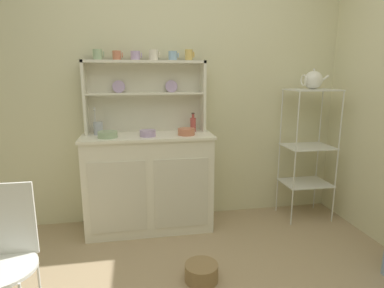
% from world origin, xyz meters
% --- Properties ---
extents(wall_back, '(3.84, 0.05, 2.50)m').
position_xyz_m(wall_back, '(0.00, 1.62, 1.25)').
color(wall_back, beige).
rests_on(wall_back, ground).
extents(hutch_cabinet, '(1.14, 0.45, 0.88)m').
position_xyz_m(hutch_cabinet, '(-0.28, 1.37, 0.45)').
color(hutch_cabinet, silver).
rests_on(hutch_cabinet, ground).
extents(hutch_shelf_unit, '(1.06, 0.18, 0.63)m').
position_xyz_m(hutch_shelf_unit, '(-0.28, 1.53, 1.25)').
color(hutch_shelf_unit, silver).
rests_on(hutch_shelf_unit, hutch_cabinet).
extents(bakers_rack, '(0.44, 0.35, 1.26)m').
position_xyz_m(bakers_rack, '(1.24, 1.34, 0.78)').
color(bakers_rack, silver).
rests_on(bakers_rack, ground).
extents(wire_chair, '(0.36, 0.36, 0.85)m').
position_xyz_m(wire_chair, '(-1.08, 0.20, 0.52)').
color(wire_chair, white).
rests_on(wire_chair, ground).
extents(floor_basket, '(0.23, 0.23, 0.12)m').
position_xyz_m(floor_basket, '(0.02, 0.51, 0.06)').
color(floor_basket, '#93754C').
rests_on(floor_basket, ground).
extents(cup_sage_0, '(0.09, 0.08, 0.09)m').
position_xyz_m(cup_sage_0, '(-0.67, 1.49, 1.55)').
color(cup_sage_0, '#9EB78E').
rests_on(cup_sage_0, hutch_shelf_unit).
extents(cup_terracotta_1, '(0.09, 0.07, 0.08)m').
position_xyz_m(cup_terracotta_1, '(-0.52, 1.49, 1.55)').
color(cup_terracotta_1, '#C67556').
rests_on(cup_terracotta_1, hutch_shelf_unit).
extents(cup_lilac_2, '(0.10, 0.08, 0.08)m').
position_xyz_m(cup_lilac_2, '(-0.36, 1.49, 1.55)').
color(cup_lilac_2, '#B79ECC').
rests_on(cup_lilac_2, hutch_shelf_unit).
extents(cup_cream_3, '(0.10, 0.08, 0.09)m').
position_xyz_m(cup_cream_3, '(-0.20, 1.49, 1.55)').
color(cup_cream_3, silver).
rests_on(cup_cream_3, hutch_shelf_unit).
extents(cup_sky_4, '(0.09, 0.08, 0.08)m').
position_xyz_m(cup_sky_4, '(-0.04, 1.49, 1.55)').
color(cup_sky_4, '#8EB2D1').
rests_on(cup_sky_4, hutch_shelf_unit).
extents(cup_gold_5, '(0.08, 0.07, 0.09)m').
position_xyz_m(cup_gold_5, '(0.11, 1.49, 1.56)').
color(cup_gold_5, '#DBB760').
rests_on(cup_gold_5, hutch_shelf_unit).
extents(bowl_mixing_large, '(0.16, 0.16, 0.05)m').
position_xyz_m(bowl_mixing_large, '(-0.61, 1.29, 0.90)').
color(bowl_mixing_large, '#9EB78E').
rests_on(bowl_mixing_large, hutch_cabinet).
extents(bowl_floral_medium, '(0.14, 0.14, 0.05)m').
position_xyz_m(bowl_floral_medium, '(-0.28, 1.29, 0.90)').
color(bowl_floral_medium, '#B79ECC').
rests_on(bowl_floral_medium, hutch_cabinet).
extents(bowl_cream_small, '(0.15, 0.15, 0.06)m').
position_xyz_m(bowl_cream_small, '(0.05, 1.29, 0.90)').
color(bowl_cream_small, '#C67556').
rests_on(bowl_cream_small, hutch_cabinet).
extents(jam_bottle, '(0.05, 0.05, 0.17)m').
position_xyz_m(jam_bottle, '(0.14, 1.45, 0.94)').
color(jam_bottle, '#B74C47').
rests_on(jam_bottle, hutch_cabinet).
extents(utensil_jar, '(0.08, 0.08, 0.24)m').
position_xyz_m(utensil_jar, '(-0.70, 1.45, 0.93)').
color(utensil_jar, '#B2B7C6').
rests_on(utensil_jar, hutch_cabinet).
extents(porcelain_teapot, '(0.26, 0.17, 0.19)m').
position_xyz_m(porcelain_teapot, '(1.24, 1.34, 1.34)').
color(porcelain_teapot, white).
rests_on(porcelain_teapot, bakers_rack).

